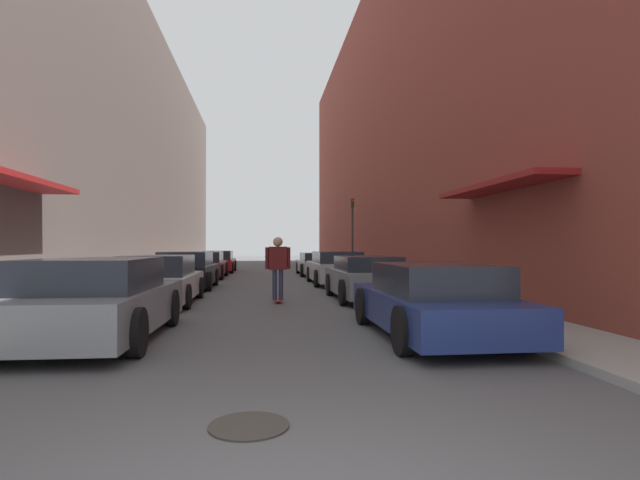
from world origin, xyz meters
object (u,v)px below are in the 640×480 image
parked_car_left_1 (159,281)px  parked_car_right_3 (318,264)px  parked_car_left_4 (219,262)px  parked_car_right_0 (433,301)px  skateboarder (278,262)px  parked_car_right_2 (336,268)px  parked_car_right_1 (366,278)px  manhole_cover (249,426)px  traffic_light (352,228)px  parked_car_left_3 (205,265)px  parked_car_left_2 (186,271)px  parked_car_left_0 (97,301)px

parked_car_left_1 → parked_car_right_3: 13.42m
parked_car_left_4 → parked_car_right_3: parked_car_left_4 is taller
parked_car_right_3 → parked_car_left_1: bearing=-114.8°
parked_car_left_4 → parked_car_right_0: parked_car_right_0 is taller
parked_car_left_4 → skateboarder: skateboarder is taller
parked_car_left_4 → parked_car_right_2: bearing=-60.3°
parked_car_right_1 → manhole_cover: parked_car_right_1 is taller
parked_car_left_1 → parked_car_right_2: size_ratio=0.87×
parked_car_right_0 → parked_car_right_3: (-0.01, 17.63, -0.03)m
parked_car_left_1 → parked_car_right_3: size_ratio=0.89×
parked_car_right_3 → skateboarder: size_ratio=2.62×
parked_car_right_2 → skateboarder: bearing=-112.2°
parked_car_right_3 → parked_car_left_4: bearing=146.7°
traffic_light → skateboarder: bearing=-110.7°
parked_car_right_1 → parked_car_right_3: bearing=90.3°
manhole_cover → parked_car_left_3: bearing=97.5°
parked_car_right_3 → parked_car_right_2: bearing=-89.4°
parked_car_left_4 → traffic_light: traffic_light is taller
parked_car_right_1 → parked_car_right_2: size_ratio=0.88×
parked_car_left_4 → parked_car_left_3: bearing=-92.4°
skateboarder → traffic_light: bearing=69.3°
parked_car_left_4 → traffic_light: size_ratio=1.20×
parked_car_left_4 → traffic_light: 8.85m
parked_car_right_2 → traffic_light: size_ratio=1.28×
parked_car_right_0 → parked_car_right_2: 11.58m
parked_car_left_2 → parked_car_left_3: size_ratio=0.90×
parked_car_right_3 → manhole_cover: size_ratio=6.70×
parked_car_left_1 → parked_car_right_0: (5.65, -5.46, -0.01)m
parked_car_left_2 → parked_car_right_1: (5.68, -4.42, -0.02)m
skateboarder → manhole_cover: 9.35m
parked_car_left_0 → parked_car_left_4: 20.89m
parked_car_left_4 → manhole_cover: 25.17m
parked_car_left_1 → parked_car_left_4: parked_car_left_1 is taller
parked_car_left_1 → parked_car_right_3: (5.64, 12.18, -0.04)m
parked_car_right_0 → traffic_light: size_ratio=1.23×
parked_car_right_0 → manhole_cover: 4.95m
parked_car_left_1 → parked_car_right_1: parked_car_left_1 is taller
manhole_cover → parked_car_left_2: bearing=100.5°
parked_car_right_2 → traffic_light: bearing=71.5°
skateboarder → parked_car_right_3: bearing=78.6°
parked_car_right_1 → manhole_cover: 10.15m
parked_car_left_0 → skateboarder: skateboarder is taller
parked_car_left_4 → parked_car_right_0: size_ratio=0.98×
parked_car_right_2 → traffic_light: 4.96m
skateboarder → parked_car_right_0: bearing=-65.3°
parked_car_left_1 → parked_car_right_1: (5.70, 0.32, 0.00)m
parked_car_left_3 → parked_car_right_1: (5.68, -10.19, 0.00)m
parked_car_right_3 → traffic_light: (1.53, -1.66, 1.83)m
parked_car_left_0 → parked_car_left_1: 5.18m
parked_car_right_2 → manhole_cover: 15.77m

